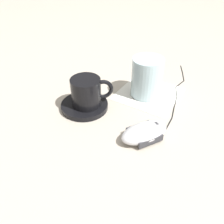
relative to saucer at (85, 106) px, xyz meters
name	(u,v)px	position (x,y,z in m)	size (l,w,h in m)	color
ground_plane	(127,107)	(-0.08, -0.08, -0.01)	(3.00, 3.00, 0.00)	#B2A899
saucer	(85,106)	(0.00, 0.00, 0.00)	(0.12, 0.12, 0.01)	black
coffee_cup	(87,92)	(-0.01, -0.01, 0.04)	(0.08, 0.10, 0.07)	black
computer_mouse	(144,132)	(-0.18, -0.02, 0.01)	(0.09, 0.13, 0.03)	silver
mouse_cable	(177,92)	(-0.13, -0.24, 0.00)	(0.16, 0.31, 0.00)	black
napkin_under_glass	(149,94)	(-0.08, -0.17, -0.01)	(0.16, 0.16, 0.00)	silver
drinking_glass	(147,77)	(-0.07, -0.16, 0.05)	(0.08, 0.08, 0.11)	silver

